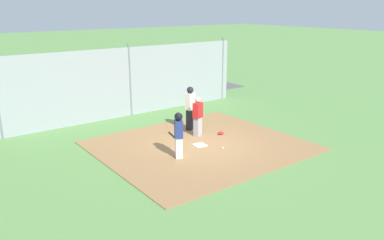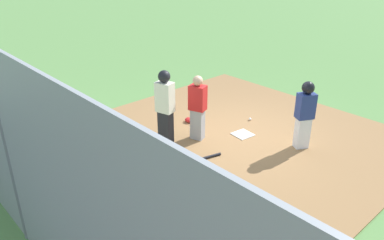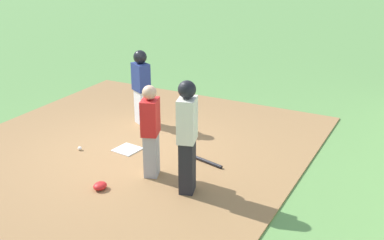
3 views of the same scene
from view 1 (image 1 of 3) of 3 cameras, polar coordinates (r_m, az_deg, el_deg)
name	(u,v)px [view 1 (image 1 of 3)]	position (r m, az deg, el deg)	size (l,w,h in m)	color
ground_plane	(200,146)	(14.48, 1.17, -3.84)	(140.00, 140.00, 0.00)	#5B8947
dirt_infield	(200,146)	(14.47, 1.17, -3.78)	(7.20, 6.40, 0.03)	olive
home_plate	(200,145)	(14.46, 1.17, -3.69)	(0.44, 0.44, 0.02)	white
catcher	(198,116)	(15.29, 0.86, 0.62)	(0.45, 0.37, 1.58)	#9E9EA3
umpire	(190,107)	(15.99, -0.27, 1.90)	(0.44, 0.36, 1.83)	black
runner	(179,132)	(13.05, -1.97, -1.83)	(0.41, 0.46, 1.59)	silver
baseball_bat	(172,135)	(15.50, -2.91, -2.23)	(0.06, 0.06, 0.80)	black
catcher_mask	(221,133)	(15.67, 4.26, -1.93)	(0.24, 0.20, 0.12)	red
baseball	(222,148)	(14.14, 4.50, -4.11)	(0.07, 0.07, 0.07)	white
backstop_fence	(130,82)	(18.38, -9.09, 5.56)	(12.00, 0.10, 3.35)	#93999E
parking_lot	(96,98)	(22.41, -13.95, 3.10)	(18.00, 5.20, 0.04)	#515156
parked_car_silver	(184,75)	(25.86, -1.25, 6.68)	(4.35, 2.21, 1.28)	#B2B2B7
parked_car_green	(155,82)	(23.40, -5.46, 5.56)	(4.23, 1.94, 1.28)	#235B38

